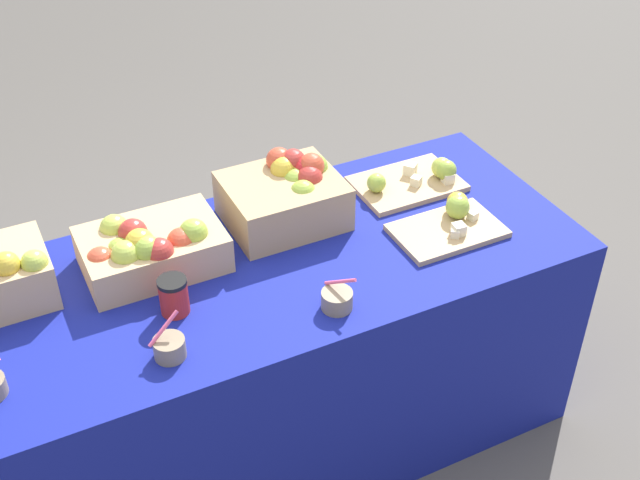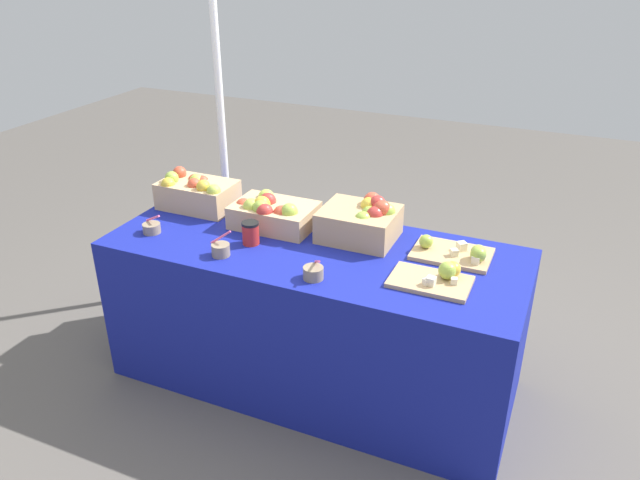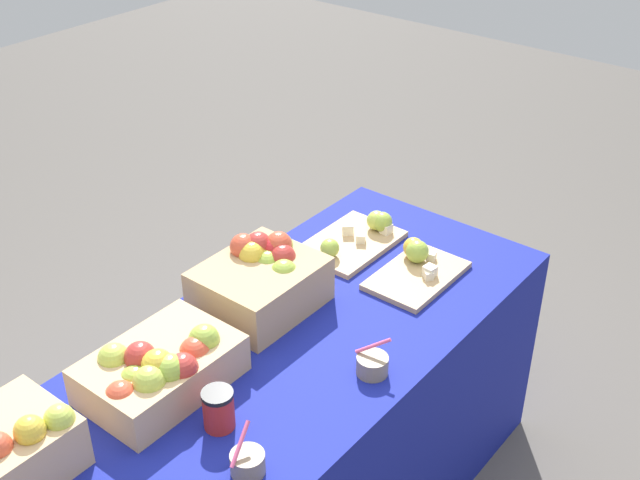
# 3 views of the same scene
# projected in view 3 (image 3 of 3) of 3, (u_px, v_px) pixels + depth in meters

# --- Properties ---
(table) EXTENTS (1.90, 0.76, 0.74)m
(table) POSITION_uv_depth(u_px,v_px,m) (273.00, 452.00, 2.40)
(table) COLOR navy
(table) RESTS_ON ground_plane
(apple_crate_middle) EXTENTS (0.39, 0.26, 0.16)m
(apple_crate_middle) POSITION_uv_depth(u_px,v_px,m) (160.00, 369.00, 2.05)
(apple_crate_middle) COLOR tan
(apple_crate_middle) RESTS_ON table
(apple_crate_right) EXTENTS (0.34, 0.29, 0.20)m
(apple_crate_right) POSITION_uv_depth(u_px,v_px,m) (263.00, 277.00, 2.37)
(apple_crate_right) COLOR tan
(apple_crate_right) RESTS_ON table
(cutting_board_front) EXTENTS (0.32, 0.21, 0.09)m
(cutting_board_front) POSITION_uv_depth(u_px,v_px,m) (417.00, 266.00, 2.54)
(cutting_board_front) COLOR tan
(cutting_board_front) RESTS_ON table
(cutting_board_back) EXTENTS (0.34, 0.23, 0.09)m
(cutting_board_back) POSITION_uv_depth(u_px,v_px,m) (357.00, 237.00, 2.69)
(cutting_board_back) COLOR tan
(cutting_board_back) RESTS_ON table
(sample_bowl_mid) EXTENTS (0.09, 0.09, 0.11)m
(sample_bowl_mid) POSITION_uv_depth(u_px,v_px,m) (372.00, 365.00, 2.13)
(sample_bowl_mid) COLOR gray
(sample_bowl_mid) RESTS_ON table
(sample_bowl_far) EXTENTS (0.09, 0.08, 0.12)m
(sample_bowl_far) POSITION_uv_depth(u_px,v_px,m) (247.00, 463.00, 1.84)
(sample_bowl_far) COLOR gray
(sample_bowl_far) RESTS_ON table
(coffee_cup) EXTENTS (0.08, 0.08, 0.11)m
(coffee_cup) POSITION_uv_depth(u_px,v_px,m) (218.00, 409.00, 1.95)
(coffee_cup) COLOR red
(coffee_cup) RESTS_ON table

